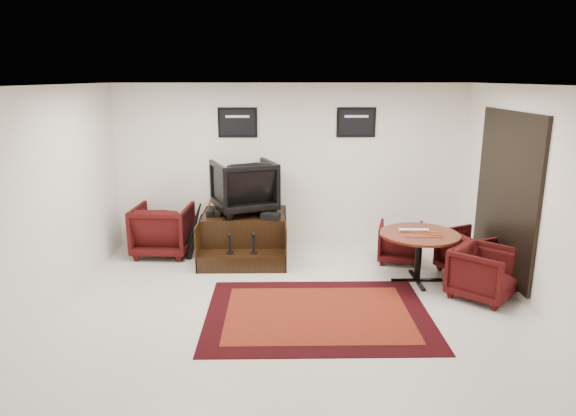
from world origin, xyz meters
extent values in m
plane|color=silver|center=(0.00, 0.00, 0.00)|extent=(6.00, 6.00, 0.00)
cube|color=white|center=(0.00, 2.50, 1.40)|extent=(6.00, 0.02, 2.80)
cube|color=white|center=(0.00, -2.50, 1.40)|extent=(6.00, 0.02, 2.80)
cube|color=white|center=(-3.00, 0.00, 1.40)|extent=(0.02, 5.00, 2.80)
cube|color=white|center=(3.00, 0.00, 1.40)|extent=(0.02, 5.00, 2.80)
cube|color=white|center=(0.00, 0.00, 2.80)|extent=(6.00, 5.00, 0.02)
cube|color=black|center=(2.97, 0.70, 1.30)|extent=(0.05, 1.90, 2.30)
cube|color=black|center=(2.96, 0.70, 1.30)|extent=(0.02, 1.72, 2.12)
cube|color=black|center=(2.97, 0.70, 1.30)|extent=(0.03, 0.05, 2.12)
cube|color=black|center=(-0.90, 2.48, 2.15)|extent=(0.66, 0.03, 0.50)
cube|color=black|center=(-0.90, 2.46, 2.15)|extent=(0.58, 0.01, 0.42)
cube|color=silver|center=(-0.90, 2.46, 2.25)|extent=(0.40, 0.00, 0.04)
cube|color=black|center=(1.10, 2.48, 2.15)|extent=(0.66, 0.03, 0.50)
cube|color=black|center=(1.10, 2.46, 2.15)|extent=(0.58, 0.01, 0.42)
cube|color=silver|center=(1.10, 2.46, 2.25)|extent=(0.40, 0.00, 0.04)
cube|color=black|center=(0.28, -0.34, 0.00)|extent=(2.79, 2.10, 0.01)
cube|color=#5A140C|center=(0.28, -0.34, 0.01)|extent=(2.30, 1.60, 0.01)
cube|color=black|center=(-0.78, 1.97, 0.36)|extent=(1.37, 1.02, 0.71)
cube|color=black|center=(-0.78, 1.25, 0.13)|extent=(1.37, 0.41, 0.25)
cube|color=black|center=(-1.46, 1.76, 0.36)|extent=(0.02, 1.42, 0.71)
cube|color=black|center=(-0.10, 1.76, 0.36)|extent=(0.02, 1.42, 0.71)
cylinder|color=black|center=(-0.97, 1.25, 0.26)|extent=(0.11, 0.11, 0.02)
cylinder|color=black|center=(-0.97, 1.25, 0.39)|extent=(0.04, 0.04, 0.24)
sphere|color=black|center=(-0.97, 1.25, 0.55)|extent=(0.07, 0.07, 0.07)
cylinder|color=black|center=(-0.60, 1.25, 0.26)|extent=(0.11, 0.11, 0.02)
cylinder|color=black|center=(-0.60, 1.25, 0.39)|extent=(0.04, 0.04, 0.24)
sphere|color=black|center=(-0.60, 1.25, 0.55)|extent=(0.07, 0.07, 0.07)
imported|color=black|center=(-0.78, 2.02, 1.19)|extent=(1.18, 1.15, 0.97)
cube|color=black|center=(-1.33, 1.81, 0.76)|extent=(0.12, 0.28, 0.10)
cube|color=black|center=(-1.21, 1.82, 0.76)|extent=(0.12, 0.28, 0.10)
cube|color=black|center=(-0.34, 1.57, 0.76)|extent=(0.32, 0.27, 0.10)
imported|color=black|center=(-2.15, 1.99, 0.46)|extent=(0.96, 0.90, 0.93)
cylinder|color=#421709|center=(1.80, 0.72, 0.71)|extent=(1.12, 1.12, 0.03)
cylinder|color=black|center=(1.80, 0.72, 0.37)|extent=(0.09, 0.09, 0.66)
cube|color=black|center=(1.80, 0.72, 0.01)|extent=(0.75, 0.06, 0.03)
cube|color=black|center=(1.80, 0.72, 0.01)|extent=(0.06, 0.75, 0.03)
imported|color=black|center=(1.74, 1.57, 0.35)|extent=(0.81, 0.78, 0.69)
imported|color=black|center=(2.65, 1.01, 0.37)|extent=(0.92, 0.94, 0.74)
imported|color=black|center=(2.53, 0.13, 0.39)|extent=(1.03, 1.03, 0.77)
cylinder|color=silver|center=(1.73, 0.79, 0.76)|extent=(0.42, 0.07, 0.05)
cylinder|color=#D0510B|center=(1.89, 0.67, 0.74)|extent=(0.42, 0.19, 0.01)
cylinder|color=#D0510B|center=(1.89, 0.77, 0.74)|extent=(0.44, 0.13, 0.01)
cylinder|color=#4C1933|center=(1.59, 0.50, 0.74)|extent=(0.10, 0.01, 0.01)
cylinder|color=#4C1933|center=(1.65, 0.50, 0.74)|extent=(0.10, 0.01, 0.01)
cylinder|color=#4C1933|center=(1.71, 0.50, 0.74)|extent=(0.10, 0.01, 0.01)
cylinder|color=#4C1933|center=(1.77, 0.50, 0.74)|extent=(0.10, 0.01, 0.01)
cylinder|color=#4C1933|center=(1.83, 0.50, 0.74)|extent=(0.10, 0.01, 0.01)
cylinder|color=#4C1933|center=(1.89, 0.50, 0.74)|extent=(0.10, 0.01, 0.01)
cylinder|color=#4C1933|center=(1.95, 0.50, 0.74)|extent=(0.10, 0.01, 0.01)
cylinder|color=#4C1933|center=(2.01, 0.50, 0.74)|extent=(0.10, 0.01, 0.01)
camera|label=1|loc=(-0.20, -6.24, 2.89)|focal=32.00mm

